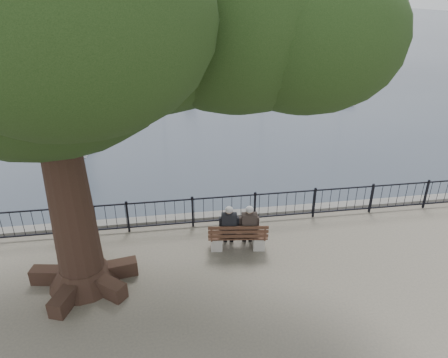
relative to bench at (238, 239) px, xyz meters
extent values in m
cube|color=#605F5D|center=(-0.18, 1.92, -0.81)|extent=(200.00, 0.40, 1.20)
plane|color=#252E39|center=(-0.18, 101.92, -1.31)|extent=(260.00, 260.00, 0.00)
cube|color=black|center=(-0.18, 1.42, 0.67)|extent=(22.00, 0.04, 0.04)
cube|color=black|center=(-0.18, 1.42, -0.16)|extent=(22.00, 0.04, 0.04)
cube|color=gray|center=(-0.60, 0.12, -0.12)|extent=(0.38, 0.46, 0.38)
cube|color=gray|center=(0.61, -0.04, -0.12)|extent=(0.38, 0.46, 0.38)
cube|color=#3B2216|center=(0.00, 0.04, 0.11)|extent=(1.75, 0.68, 0.04)
cube|color=#3B2216|center=(-0.03, -0.22, 0.40)|extent=(1.69, 0.25, 0.38)
cube|color=black|center=(-0.25, 0.08, 0.23)|extent=(0.37, 0.32, 0.23)
cube|color=black|center=(-0.26, -0.02, 0.58)|extent=(0.44, 0.28, 0.57)
sphere|color=tan|center=(-0.26, 0.01, 0.98)|extent=(0.22, 0.22, 0.22)
ellipsoid|color=#A3A2A2|center=(-0.26, -0.01, 1.01)|extent=(0.23, 0.23, 0.19)
cube|color=black|center=(-0.21, 0.35, -0.10)|extent=(0.35, 0.45, 0.42)
cube|color=black|center=(0.32, 0.01, 0.23)|extent=(0.37, 0.32, 0.23)
cube|color=black|center=(0.31, -0.10, 0.58)|extent=(0.44, 0.28, 0.57)
sphere|color=tan|center=(0.31, -0.06, 0.98)|extent=(0.22, 0.22, 0.22)
ellipsoid|color=#A3A2A2|center=(0.31, -0.08, 1.01)|extent=(0.23, 0.23, 0.19)
cube|color=black|center=(0.35, 0.28, -0.10)|extent=(0.35, 0.45, 0.42)
cone|color=black|center=(-4.17, -0.87, -0.05)|extent=(1.76, 1.76, 0.52)
cone|color=black|center=(-4.17, -0.87, 2.79)|extent=(1.14, 1.14, 6.21)
ellipsoid|color=black|center=(-4.17, -0.87, 5.69)|extent=(6.00, 6.00, 4.68)
ellipsoid|color=black|center=(-2.20, -0.46, 6.10)|extent=(5.38, 5.38, 4.20)
ellipsoid|color=black|center=(-0.24, -0.77, 5.90)|extent=(4.76, 4.76, 3.71)
ellipsoid|color=black|center=(1.11, -1.19, 5.69)|extent=(4.14, 4.14, 3.23)
ellipsoid|color=black|center=(-5.10, 0.99, 6.31)|extent=(4.76, 4.76, 3.71)
ellipsoid|color=black|center=(-3.24, -2.63, 6.10)|extent=(4.76, 4.76, 3.71)
cube|color=#605F5D|center=(-18.18, 60.92, -0.71)|extent=(10.32, 10.32, 1.40)
cube|color=#605F5D|center=(1.82, 48.92, -0.71)|extent=(6.17, 6.17, 1.40)
cube|color=gray|center=(1.82, 48.92, 1.84)|extent=(2.26, 2.67, 4.11)
cube|color=#605F5D|center=(1.82, 48.92, 4.05)|extent=(2.67, 3.07, 0.30)
cube|color=gray|center=(1.82, 49.22, 4.92)|extent=(1.34, 2.26, 1.44)
cube|color=white|center=(-6.38, 12.97, -1.21)|extent=(1.96, 4.93, 0.53)
cube|color=white|center=(-6.38, 12.97, -0.71)|extent=(1.23, 2.07, 0.40)
cylinder|color=silver|center=(-6.38, 12.70, 3.39)|extent=(0.11, 0.11, 8.61)
cube|color=white|center=(-1.93, 22.98, -1.21)|extent=(2.34, 5.60, 0.60)
cube|color=white|center=(-1.93, 22.98, -0.71)|extent=(1.44, 2.36, 0.45)
cylinder|color=silver|center=(-1.93, 22.68, 5.05)|extent=(0.12, 0.12, 11.93)
cube|color=white|center=(6.03, 21.61, -1.21)|extent=(2.82, 5.49, 0.59)
cube|color=white|center=(6.03, 21.61, -0.71)|extent=(1.61, 2.36, 0.44)
cylinder|color=silver|center=(6.03, 21.32, 3.56)|extent=(0.12, 0.12, 8.95)
cube|color=white|center=(12.45, 20.82, -1.21)|extent=(3.04, 5.49, 0.59)
cube|color=white|center=(12.45, 20.82, -0.71)|extent=(1.69, 2.39, 0.44)
cylinder|color=silver|center=(12.45, 20.52, 3.85)|extent=(0.12, 0.12, 9.52)
cube|color=white|center=(-11.37, 29.75, -1.21)|extent=(2.48, 4.84, 0.52)
cube|color=white|center=(-11.37, 29.75, -0.71)|extent=(1.42, 2.08, 0.39)
cylinder|color=silver|center=(-11.37, 29.49, 3.69)|extent=(0.10, 0.10, 9.21)
cube|color=white|center=(1.69, 35.43, -1.21)|extent=(3.69, 6.33, 0.68)
cube|color=white|center=(1.69, 35.43, -0.71)|extent=(2.02, 2.77, 0.51)
cylinder|color=silver|center=(1.69, 35.09, 5.29)|extent=(0.14, 0.14, 12.40)
cube|color=white|center=(5.35, 35.52, -1.21)|extent=(2.79, 4.90, 0.53)
cube|color=white|center=(5.35, 35.52, -0.71)|extent=(1.54, 2.13, 0.39)
cylinder|color=silver|center=(5.35, 35.26, 3.41)|extent=(0.11, 0.11, 8.64)
cube|color=white|center=(-5.28, 42.41, -1.21)|extent=(1.95, 5.17, 0.56)
cube|color=white|center=(-5.28, 42.41, -0.71)|extent=(1.25, 2.16, 0.42)
cylinder|color=silver|center=(-5.28, 42.13, 4.86)|extent=(0.11, 0.11, 11.54)
cube|color=#59554B|center=(24.82, 78.92, -0.81)|extent=(30.00, 8.00, 1.20)
cylinder|color=black|center=(19.82, 76.92, 1.69)|extent=(0.70, 0.70, 4.00)
cylinder|color=black|center=(25.82, 78.92, 1.69)|extent=(0.70, 0.70, 4.00)
cylinder|color=black|center=(31.82, 77.92, 1.69)|extent=(0.70, 0.70, 4.00)
camera|label=1|loc=(-1.87, -9.52, 6.49)|focal=32.00mm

